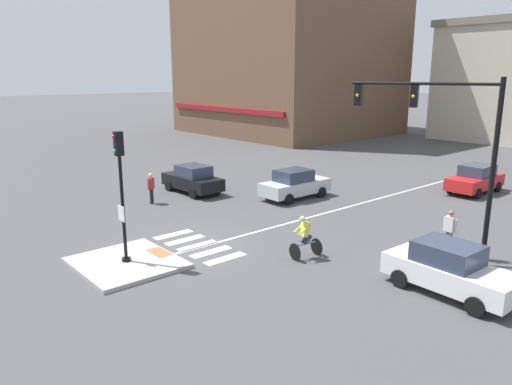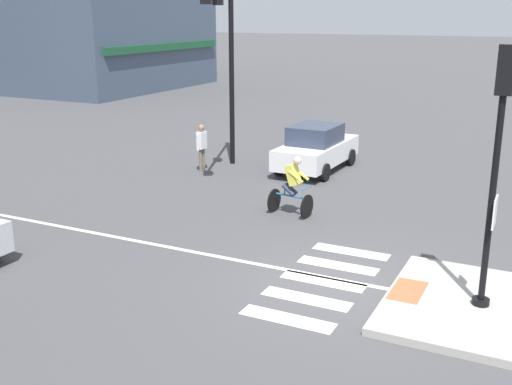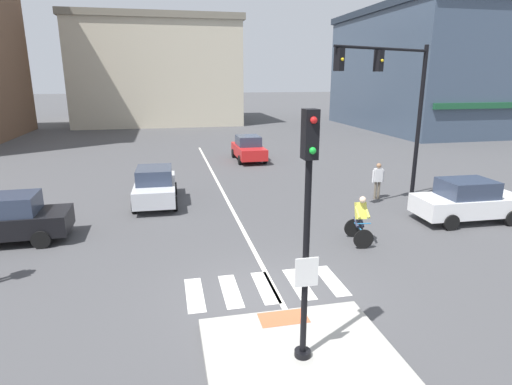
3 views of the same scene
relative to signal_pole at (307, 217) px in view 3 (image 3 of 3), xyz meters
The scene contains 19 objects.
ground_plane 4.00m from the signal_pole, 90.00° to the left, with size 300.00×300.00×0.00m, color #474749.
traffic_island 2.92m from the signal_pole, 90.00° to the left, with size 3.75×3.42×0.15m, color #A3A099.
tactile_pad_front 3.16m from the signal_pole, 90.00° to the left, with size 1.10×0.60×0.01m, color #DB5B38.
signal_pole is the anchor object (origin of this frame).
crosswalk_stripe_a 4.71m from the signal_pole, 120.84° to the left, with size 0.44×1.80×0.01m, color silver.
crosswalk_stripe_b 4.43m from the signal_pole, 106.62° to the left, with size 0.44×1.80×0.01m, color silver.
crosswalk_stripe_c 4.33m from the signal_pole, 90.00° to the left, with size 0.44×1.80×0.01m, color silver.
crosswalk_stripe_d 4.43m from the signal_pole, 73.38° to the left, with size 0.44×1.80×0.01m, color silver.
crosswalk_stripe_e 4.71m from the signal_pole, 59.16° to the left, with size 0.44×1.80×0.01m, color silver.
lane_centre_line 13.00m from the signal_pole, 89.05° to the left, with size 0.14×28.00×0.01m, color silver.
traffic_light_mast 11.75m from the signal_pole, 53.07° to the left, with size 4.97×2.06×6.71m.
building_corner_left 48.45m from the signal_pole, 93.37° to the left, with size 19.22×15.19×12.11m.
building_far_block 43.73m from the signal_pole, 53.45° to the left, with size 15.06×21.25×12.36m.
car_black_cross_left 11.41m from the signal_pole, 133.95° to the left, with size 4.13×1.91×1.64m.
car_silver_westbound_far 12.21m from the signal_pole, 104.15° to the left, with size 1.92×4.14×1.64m.
car_red_eastbound_distant 20.95m from the signal_pole, 81.67° to the left, with size 1.86×4.11×1.64m.
car_white_cross_right 11.34m from the signal_pole, 37.10° to the left, with size 4.14×1.93×1.64m.
cyclist 6.96m from the signal_pole, 55.26° to the left, with size 0.80×1.17×1.68m.
pedestrian_waiting_far_side 12.55m from the signal_pole, 55.84° to the left, with size 0.55×0.24×1.67m.
Camera 3 is at (-2.37, -9.32, 5.38)m, focal length 29.42 mm.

